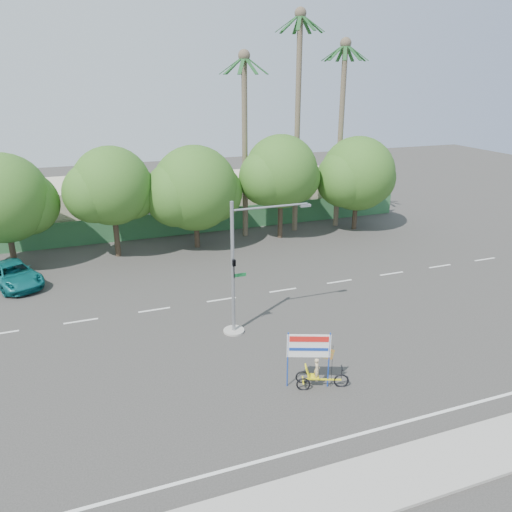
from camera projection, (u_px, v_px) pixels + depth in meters
name	position (u px, v px, depth m)	size (l,w,h in m)	color
ground	(310.00, 361.00, 23.44)	(120.00, 120.00, 0.00)	#33302D
sidewalk_near	(409.00, 473.00, 16.80)	(50.00, 2.40, 0.12)	gray
fence	(198.00, 222.00, 42.04)	(38.00, 0.08, 2.00)	#336B3D
building_left	(71.00, 208.00, 42.42)	(12.00, 8.00, 4.00)	beige
building_right	(267.00, 194.00, 48.33)	(14.00, 8.00, 3.60)	beige
tree_far_left	(3.00, 201.00, 33.11)	(7.14, 6.00, 7.96)	#473828
tree_left	(111.00, 189.00, 35.28)	(6.66, 5.60, 8.07)	#473828
tree_center	(194.00, 191.00, 37.43)	(7.62, 6.40, 7.85)	#473828
tree_right	(280.00, 174.00, 39.43)	(6.90, 5.80, 8.36)	#473828
tree_far_right	(357.00, 176.00, 41.91)	(7.38, 6.20, 7.94)	#473828
palm_tall	(298.00, 104.00, 39.62)	(3.73, 3.79, 17.45)	#70604C
palm_mid	(342.00, 116.00, 41.29)	(3.73, 3.79, 15.45)	#70604C
palm_short	(245.00, 127.00, 38.72)	(3.73, 3.79, 14.45)	#70604C
traffic_signal	(239.00, 280.00, 25.23)	(4.72, 1.10, 7.00)	gray
trike_billboard	(314.00, 365.00, 21.20)	(2.54, 1.21, 2.65)	black
pickup_truck	(13.00, 275.00, 31.65)	(2.40, 5.21, 1.45)	#0E6265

